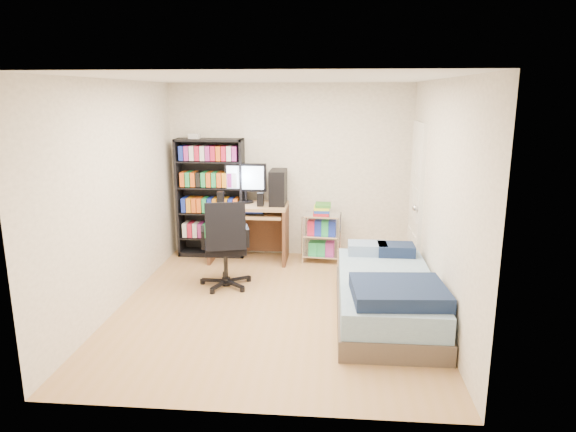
# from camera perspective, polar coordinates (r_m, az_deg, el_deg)

# --- Properties ---
(room) EXTENTS (3.58, 4.08, 2.58)m
(room) POSITION_cam_1_polar(r_m,az_deg,el_deg) (5.52, -1.54, 1.97)
(room) COLOR #AC8056
(room) RESTS_ON ground
(media_shelf) EXTENTS (0.97, 0.32, 1.79)m
(media_shelf) POSITION_cam_1_polar(r_m,az_deg,el_deg) (7.57, -8.56, 2.15)
(media_shelf) COLOR black
(media_shelf) RESTS_ON room
(computer_desk) EXTENTS (1.10, 0.64, 1.39)m
(computer_desk) POSITION_cam_1_polar(r_m,az_deg,el_deg) (7.32, -3.49, 0.80)
(computer_desk) COLOR tan
(computer_desk) RESTS_ON room
(office_chair) EXTENTS (0.80, 0.80, 1.11)m
(office_chair) POSITION_cam_1_polar(r_m,az_deg,el_deg) (6.39, -6.93, -4.84)
(office_chair) COLOR black
(office_chair) RESTS_ON room
(wire_cart) EXTENTS (0.56, 0.43, 0.85)m
(wire_cart) POSITION_cam_1_polar(r_m,az_deg,el_deg) (7.29, 3.80, -0.84)
(wire_cart) COLOR silver
(wire_cart) RESTS_ON room
(bed) EXTENTS (1.03, 2.06, 0.59)m
(bed) POSITION_cam_1_polar(r_m,az_deg,el_deg) (5.62, 10.91, -8.64)
(bed) COLOR brown
(bed) RESTS_ON room
(door) EXTENTS (0.12, 0.80, 2.00)m
(door) POSITION_cam_1_polar(r_m,az_deg,el_deg) (6.95, 14.05, 1.85)
(door) COLOR silver
(door) RESTS_ON room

